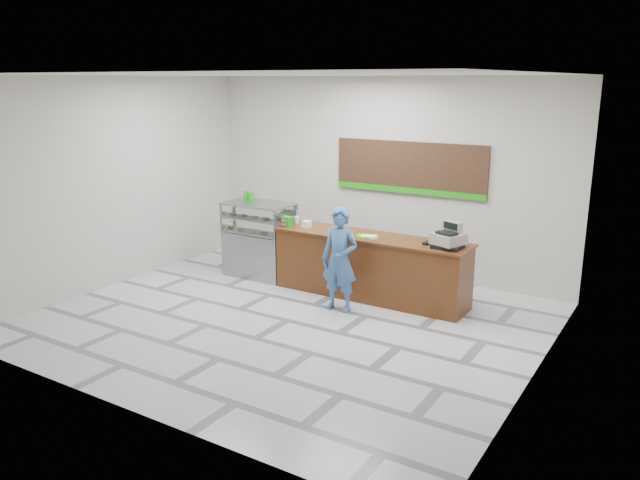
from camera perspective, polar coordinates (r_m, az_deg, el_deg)
The scene contains 16 objects.
floor at distance 9.24m, azimuth -3.00°, elevation -7.36°, with size 7.00×7.00×0.00m, color silver.
back_wall at distance 11.30m, azimuth 5.64°, elevation 5.82°, with size 7.00×7.00×0.00m, color beige.
ceiling at distance 8.58m, azimuth -3.31°, elevation 14.89°, with size 7.00×7.00×0.00m, color silver.
sales_counter at distance 10.06m, azimuth 4.60°, elevation -2.44°, with size 3.26×0.76×1.03m.
display_case at distance 11.17m, azimuth -5.55°, elevation 0.09°, with size 1.22×0.72×1.33m.
menu_board at distance 11.00m, azimuth 8.15°, elevation 6.48°, with size 2.80×0.06×0.90m.
cash_register at distance 9.35m, azimuth 11.68°, elevation 0.16°, with size 0.52×0.53×0.38m.
card_terminal at distance 9.51m, azimuth 9.76°, elevation -0.27°, with size 0.08×0.15×0.04m, color black.
serving_tray at distance 9.85m, azimuth 4.37°, elevation 0.35°, with size 0.39×0.33×0.02m.
napkin_box at distance 10.45m, azimuth -1.23°, elevation 1.47°, with size 0.13×0.13×0.11m, color white.
straw_cup at distance 10.73m, azimuth -2.13°, elevation 1.85°, with size 0.08×0.08×0.12m, color silver.
promo_box at distance 10.52m, azimuth -3.03°, elevation 1.70°, with size 0.19×0.12×0.17m, color #1C9914.
donut_decal at distance 9.75m, azimuth 4.91°, elevation 0.15°, with size 0.15×0.15×0.00m, color #D2567B.
green_cup_left at distance 11.41m, azimuth -6.77°, elevation 4.12°, with size 0.10×0.10×0.15m, color #1C9914.
green_cup_right at distance 11.30m, azimuth -6.28°, elevation 3.99°, with size 0.09×0.09×0.13m, color #1C9914.
customer at distance 9.40m, azimuth 1.82°, elevation -1.81°, with size 0.58×0.38×1.60m, color #3C659F.
Camera 1 is at (4.93, -7.02, 3.43)m, focal length 35.00 mm.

